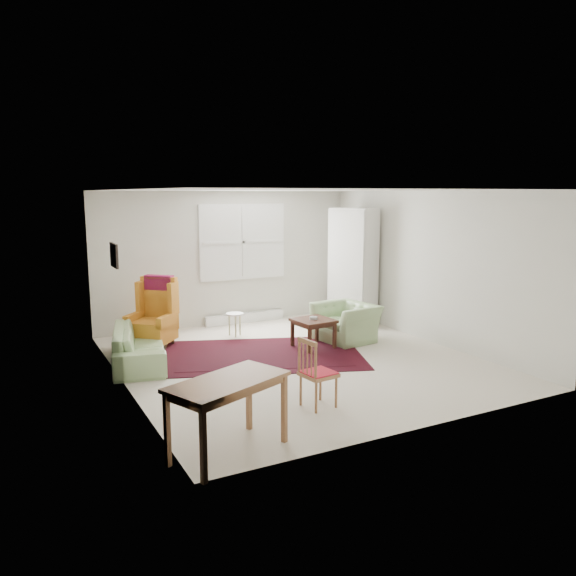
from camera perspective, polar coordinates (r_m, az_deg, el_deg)
name	(u,v)px	position (r m, az deg, el deg)	size (l,w,h in m)	color
room	(292,275)	(8.33, 0.40, 1.32)	(5.04, 5.54, 2.51)	beige
rug	(263,354)	(8.69, -2.60, -6.72)	(3.01, 1.93, 0.03)	black
sofa	(139,339)	(8.50, -14.90, -4.99)	(1.80, 0.70, 0.73)	#87A56E
armchair	(346,319)	(9.49, 5.93, -3.12)	(0.96, 0.84, 0.75)	#87A56E
wingback_chair	(151,312)	(9.27, -13.72, -2.43)	(0.65, 0.69, 1.13)	#BA711C
coffee_table	(313,333)	(9.03, 2.59, -4.63)	(0.58, 0.58, 0.47)	#3A1C12
stool	(235,324)	(9.82, -5.40, -3.70)	(0.30, 0.30, 0.41)	white
cabinet	(353,266)	(10.65, 6.63, 2.19)	(0.46, 0.87, 2.19)	silver
desk	(228,417)	(5.47, -6.07, -12.89)	(1.16, 0.58, 0.74)	#93623B
desk_chair	(318,372)	(6.56, 3.12, -8.55)	(0.36, 0.36, 0.83)	#93623B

